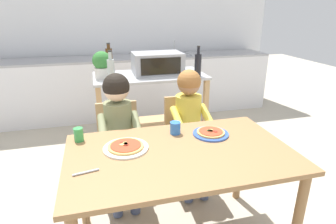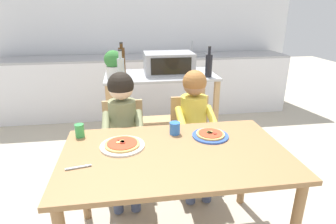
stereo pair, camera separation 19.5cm
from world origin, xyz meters
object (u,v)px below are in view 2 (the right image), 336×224
object	(u,v)px
bottle_brown_beer	(209,65)
pizza_plate_white	(122,145)
potted_herb_plant	(113,63)
dining_table	(175,165)
child_in_yellow_shirt	(195,118)
bottle_clear_vinegar	(121,68)
kitchen_island_cart	(161,100)
drinking_cup_green	(80,131)
serving_spoon	(78,167)
bottle_dark_olive_oil	(122,59)
dining_chair_right	(191,135)
child_in_olive_shirt	(123,122)
pizza_plate_blue_rimmed	(210,135)
dining_chair_left	(124,141)
toaster_oven	(169,63)
drinking_cup_blue	(175,128)

from	to	relation	value
bottle_brown_beer	pizza_plate_white	distance (m)	1.42
potted_herb_plant	pizza_plate_white	distance (m)	1.27
dining_table	child_in_yellow_shirt	bearing A→B (deg)	65.70
bottle_clear_vinegar	kitchen_island_cart	bearing A→B (deg)	27.54
drinking_cup_green	serving_spoon	size ratio (longest dim) A/B	0.66
bottle_dark_olive_oil	dining_chair_right	distance (m)	1.16
dining_table	drinking_cup_green	distance (m)	0.70
bottle_brown_beer	serving_spoon	bearing A→B (deg)	-130.44
child_in_olive_shirt	dining_table	bearing A→B (deg)	-61.19
bottle_clear_vinegar	dining_chair_right	world-z (taller)	bottle_clear_vinegar
bottle_brown_beer	potted_herb_plant	bearing A→B (deg)	171.48
potted_herb_plant	pizza_plate_blue_rimmed	size ratio (longest dim) A/B	1.08
bottle_dark_olive_oil	serving_spoon	xyz separation A→B (m)	(-0.25, -1.66, -0.31)
kitchen_island_cart	child_in_yellow_shirt	xyz separation A→B (m)	(0.19, -0.78, 0.09)
pizza_plate_blue_rimmed	drinking_cup_green	distance (m)	0.90
dining_chair_left	toaster_oven	bearing A→B (deg)	55.05
dining_chair_right	child_in_yellow_shirt	bearing A→B (deg)	-90.00
toaster_oven	dining_table	size ratio (longest dim) A/B	0.37
drinking_cup_green	pizza_plate_white	bearing A→B (deg)	-33.75
bottle_brown_beer	serving_spoon	distance (m)	1.74
bottle_brown_beer	bottle_clear_vinegar	world-z (taller)	bottle_brown_beer
bottle_brown_beer	dining_table	xyz separation A→B (m)	(-0.55, -1.20, -0.39)
bottle_clear_vinegar	drinking_cup_green	distance (m)	0.95
dining_chair_right	kitchen_island_cart	bearing A→B (deg)	105.94
potted_herb_plant	pizza_plate_blue_rimmed	distance (m)	1.38
kitchen_island_cart	bottle_clear_vinegar	size ratio (longest dim) A/B	3.94
dining_chair_left	pizza_plate_blue_rimmed	bearing A→B (deg)	-41.26
kitchen_island_cart	dining_table	xyz separation A→B (m)	(-0.09, -1.39, 0.03)
drinking_cup_blue	toaster_oven	bearing A→B (deg)	83.36
toaster_oven	dining_chair_left	world-z (taller)	toaster_oven
bottle_dark_olive_oil	drinking_cup_blue	world-z (taller)	bottle_dark_olive_oil
potted_herb_plant	child_in_olive_shirt	distance (m)	0.83
pizza_plate_blue_rimmed	bottle_clear_vinegar	bearing A→B (deg)	120.80
child_in_olive_shirt	pizza_plate_blue_rimmed	world-z (taller)	child_in_olive_shirt
dining_table	drinking_cup_blue	world-z (taller)	drinking_cup_blue
bottle_brown_beer	drinking_cup_green	bearing A→B (deg)	-142.45
dining_chair_right	drinking_cup_green	bearing A→B (deg)	-154.60
dining_table	pizza_plate_white	bearing A→B (deg)	160.42
dining_table	pizza_plate_white	distance (m)	0.36
toaster_oven	drinking_cup_blue	size ratio (longest dim) A/B	5.97
bottle_clear_vinegar	drinking_cup_green	size ratio (longest dim) A/B	3.22
pizza_plate_blue_rimmed	drinking_cup_green	world-z (taller)	drinking_cup_green
bottle_brown_beer	pizza_plate_blue_rimmed	distance (m)	1.10
child_in_olive_shirt	serving_spoon	bearing A→B (deg)	-109.07
bottle_brown_beer	drinking_cup_green	distance (m)	1.49
bottle_brown_beer	child_in_olive_shirt	world-z (taller)	bottle_brown_beer
toaster_oven	bottle_dark_olive_oil	distance (m)	0.51
drinking_cup_green	child_in_yellow_shirt	bearing A→B (deg)	18.98
dining_table	pizza_plate_white	world-z (taller)	pizza_plate_white
kitchen_island_cart	serving_spoon	world-z (taller)	kitchen_island_cart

